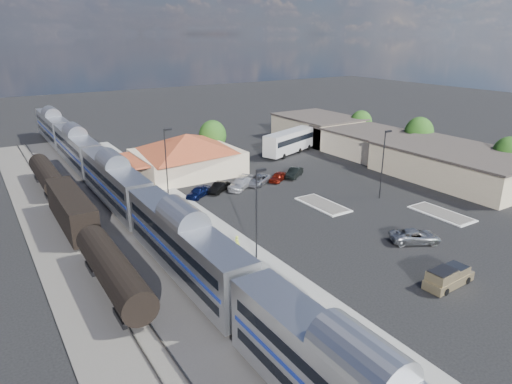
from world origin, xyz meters
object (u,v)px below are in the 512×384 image
pickup_truck (449,277)px  suv (416,236)px  coach_bus (290,141)px  station_depot (187,154)px

pickup_truck → suv: bearing=-35.2°
coach_bus → station_depot: bearing=73.6°
station_depot → suv: bearing=-75.0°
station_depot → pickup_truck: bearing=-83.3°
station_depot → pickup_truck: 43.03m
pickup_truck → suv: 8.48m
station_depot → coach_bus: 20.81m
pickup_truck → coach_bus: coach_bus is taller
pickup_truck → suv: (4.52, 7.18, -0.09)m
pickup_truck → station_depot: bearing=3.6°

